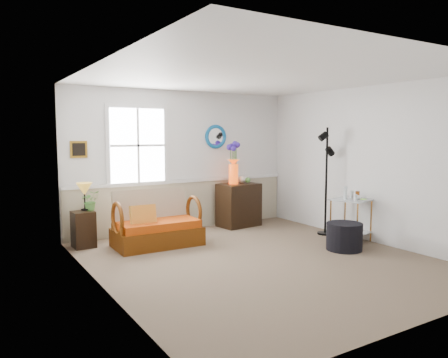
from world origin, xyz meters
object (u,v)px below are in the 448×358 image
loveseat (157,218)px  side_table (351,220)px  cabinet (239,205)px  lamp_stand (83,229)px  floor_lamp (326,181)px  ottoman (344,236)px

loveseat → side_table: (2.88, -1.44, -0.08)m
cabinet → lamp_stand: bearing=174.8°
side_table → floor_lamp: 0.85m
floor_lamp → ottoman: floor_lamp is taller
cabinet → floor_lamp: bearing=-62.8°
lamp_stand → ottoman: lamp_stand is taller
loveseat → ottoman: size_ratio=2.47×
side_table → floor_lamp: (0.02, 0.61, 0.60)m
cabinet → ottoman: (0.42, -2.35, -0.21)m
lamp_stand → ottoman: size_ratio=1.05×
floor_lamp → loveseat: bearing=-177.4°
side_table → loveseat: bearing=153.5°
side_table → ottoman: (-0.50, -0.33, -0.15)m
loveseat → floor_lamp: (2.90, -0.83, 0.51)m
floor_lamp → ottoman: (-0.52, -0.94, -0.75)m
lamp_stand → side_table: 4.39m
lamp_stand → floor_lamp: size_ratio=0.30×
side_table → ottoman: size_ratio=1.31×
cabinet → floor_lamp: (0.94, -1.41, 0.54)m
cabinet → side_table: cabinet is taller
ottoman → floor_lamp: bearing=61.2°
lamp_stand → floor_lamp: (3.95, -1.35, 0.67)m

